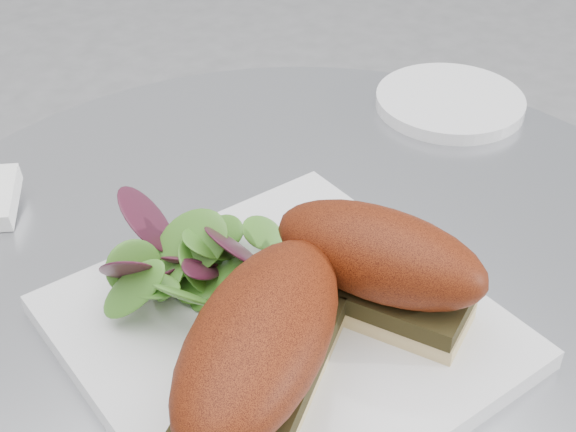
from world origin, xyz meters
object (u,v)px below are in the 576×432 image
(sandwich_left, at_px, (260,349))
(saucer, at_px, (450,102))
(sandwich_right, at_px, (378,264))
(plate, at_px, (282,331))

(sandwich_left, xyz_separation_m, saucer, (0.39, 0.19, -0.05))
(sandwich_left, distance_m, sandwich_right, 0.11)
(plate, height_order, sandwich_left, sandwich_left)
(sandwich_right, bearing_deg, plate, -139.79)
(plate, relative_size, sandwich_left, 1.38)
(sandwich_left, xyz_separation_m, sandwich_right, (0.11, 0.01, 0.00))
(plate, bearing_deg, sandwich_right, -26.86)
(sandwich_left, height_order, sandwich_right, same)
(plate, xyz_separation_m, sandwich_left, (-0.05, -0.04, 0.05))
(plate, distance_m, sandwich_right, 0.08)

